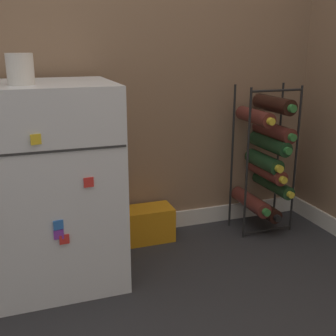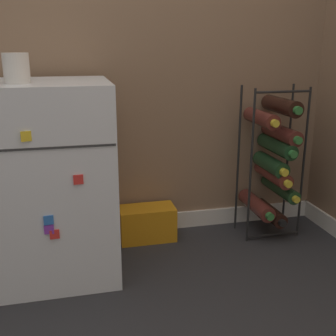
# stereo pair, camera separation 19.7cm
# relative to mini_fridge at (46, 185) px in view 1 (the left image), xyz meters

# --- Properties ---
(ground_plane) EXTENTS (14.00, 14.00, 0.00)m
(ground_plane) POSITION_rel_mini_fridge_xyz_m (0.52, -0.27, -0.42)
(ground_plane) COLOR #28282B
(mini_fridge) EXTENTS (0.58, 0.53, 0.83)m
(mini_fridge) POSITION_rel_mini_fridge_xyz_m (0.00, 0.00, 0.00)
(mini_fridge) COLOR silver
(mini_fridge) RESTS_ON ground_plane
(wine_rack) EXTENTS (0.30, 0.33, 0.78)m
(wine_rack) POSITION_rel_mini_fridge_xyz_m (1.12, 0.13, -0.02)
(wine_rack) COLOR black
(wine_rack) RESTS_ON ground_plane
(soda_box) EXTENTS (0.28, 0.15, 0.17)m
(soda_box) POSITION_rel_mini_fridge_xyz_m (0.48, 0.20, -0.33)
(soda_box) COLOR orange
(soda_box) RESTS_ON ground_plane
(fridge_top_cup) EXTENTS (0.10, 0.10, 0.11)m
(fridge_top_cup) POSITION_rel_mini_fridge_xyz_m (-0.06, -0.09, 0.47)
(fridge_top_cup) COLOR silver
(fridge_top_cup) RESTS_ON mini_fridge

